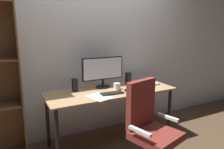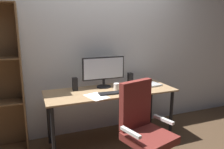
# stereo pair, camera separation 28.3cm
# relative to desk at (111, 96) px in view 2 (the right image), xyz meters

# --- Properties ---
(ground_plane) EXTENTS (12.00, 12.00, 0.00)m
(ground_plane) POSITION_rel_desk_xyz_m (0.00, 0.00, -0.66)
(ground_plane) COLOR #4C3826
(back_wall) EXTENTS (6.40, 0.10, 2.60)m
(back_wall) POSITION_rel_desk_xyz_m (0.00, 0.49, 0.64)
(back_wall) COLOR silver
(back_wall) RESTS_ON ground
(desk) EXTENTS (1.71, 0.64, 0.74)m
(desk) POSITION_rel_desk_xyz_m (0.00, 0.00, 0.00)
(desk) COLOR tan
(desk) RESTS_ON ground
(monitor) EXTENTS (0.59, 0.20, 0.42)m
(monitor) POSITION_rel_desk_xyz_m (-0.03, 0.18, 0.33)
(monitor) COLOR black
(monitor) RESTS_ON desk
(keyboard) EXTENTS (0.29, 0.12, 0.02)m
(keyboard) POSITION_rel_desk_xyz_m (-0.06, -0.15, 0.09)
(keyboard) COLOR black
(keyboard) RESTS_ON desk
(mouse) EXTENTS (0.07, 0.10, 0.03)m
(mouse) POSITION_rel_desk_xyz_m (0.16, -0.17, 0.10)
(mouse) COLOR black
(mouse) RESTS_ON desk
(coffee_mug) EXTENTS (0.10, 0.08, 0.09)m
(coffee_mug) POSITION_rel_desk_xyz_m (0.09, -0.00, 0.13)
(coffee_mug) COLOR white
(coffee_mug) RESTS_ON desk
(laptop) EXTENTS (0.35, 0.27, 0.02)m
(laptop) POSITION_rel_desk_xyz_m (0.59, 0.02, 0.10)
(laptop) COLOR #B7BABC
(laptop) RESTS_ON desk
(speaker_left) EXTENTS (0.06, 0.07, 0.17)m
(speaker_left) POSITION_rel_desk_xyz_m (-0.44, 0.17, 0.17)
(speaker_left) COLOR black
(speaker_left) RESTS_ON desk
(speaker_right) EXTENTS (0.06, 0.07, 0.17)m
(speaker_right) POSITION_rel_desk_xyz_m (0.37, 0.17, 0.17)
(speaker_right) COLOR black
(speaker_right) RESTS_ON desk
(paper_sheet) EXTENTS (0.28, 0.34, 0.00)m
(paper_sheet) POSITION_rel_desk_xyz_m (-0.26, -0.18, 0.09)
(paper_sheet) COLOR white
(paper_sheet) RESTS_ON desk
(office_chair) EXTENTS (0.57, 0.56, 1.01)m
(office_chair) POSITION_rel_desk_xyz_m (0.08, -0.76, -0.20)
(office_chair) COLOR silver
(office_chair) RESTS_ON ground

